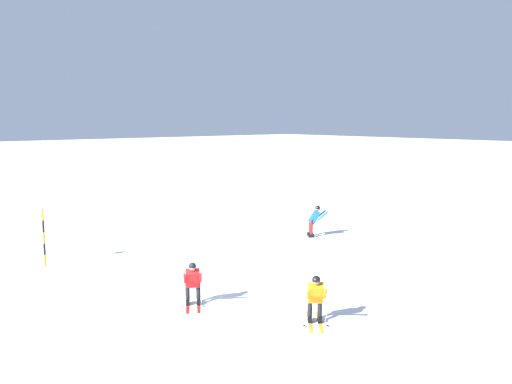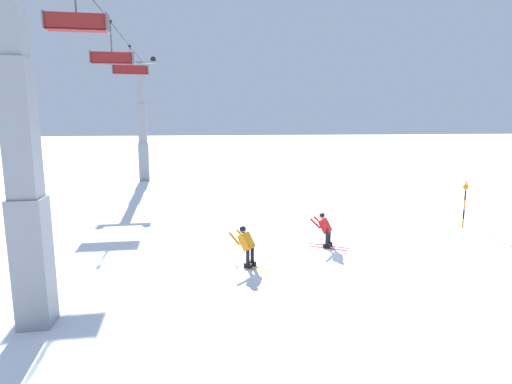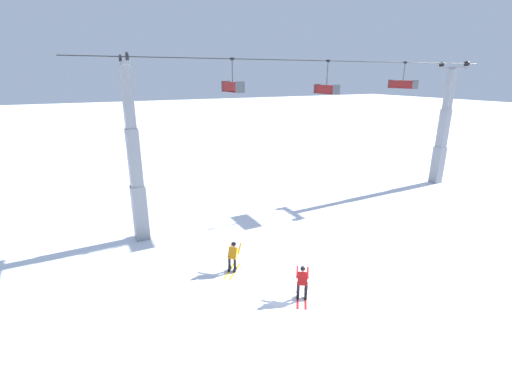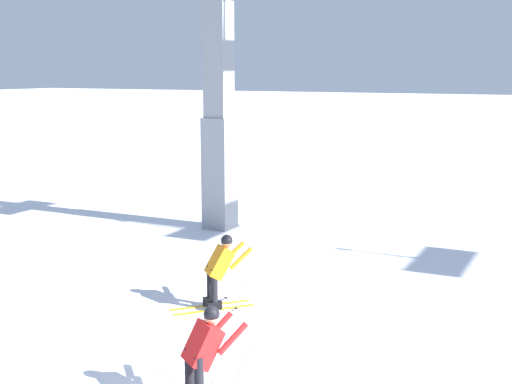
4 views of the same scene
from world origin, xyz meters
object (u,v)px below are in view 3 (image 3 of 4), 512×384
at_px(chairlift_seat_nearest, 232,87).
at_px(lift_tower_near, 135,168).
at_px(skier_carving_main, 302,280).
at_px(skier_distant_downhill, 233,255).
at_px(chairlift_seat_middle, 402,85).
at_px(chairlift_seat_second, 326,89).
at_px(lift_tower_far, 442,135).

bearing_deg(chairlift_seat_nearest, lift_tower_near, -180.00).
xyz_separation_m(skier_carving_main, skier_distant_downhill, (-1.76, 3.46, 0.03)).
height_order(chairlift_seat_nearest, chairlift_seat_middle, same).
bearing_deg(chairlift_seat_middle, skier_distant_downhill, -160.99).
bearing_deg(skier_carving_main, chairlift_seat_nearest, 84.89).
bearing_deg(lift_tower_near, skier_carving_main, -60.95).
height_order(lift_tower_near, skier_distant_downhill, lift_tower_near).
bearing_deg(skier_distant_downhill, lift_tower_near, 120.28).
distance_m(skier_carving_main, chairlift_seat_second, 14.19).
bearing_deg(skier_carving_main, lift_tower_near, 119.05).
height_order(chairlift_seat_middle, skier_distant_downhill, chairlift_seat_middle).
bearing_deg(chairlift_seat_second, chairlift_seat_middle, -0.00).
xyz_separation_m(lift_tower_far, chairlift_seat_middle, (-5.66, -0.00, 4.29)).
xyz_separation_m(skier_carving_main, lift_tower_far, (20.61, 9.21, 3.46)).
relative_size(lift_tower_near, skier_distant_downhill, 6.56).
relative_size(lift_tower_near, chairlift_seat_middle, 4.26).
relative_size(chairlift_seat_middle, skier_distant_downhill, 1.54).
relative_size(skier_carving_main, chairlift_seat_middle, 0.66).
relative_size(skier_carving_main, skier_distant_downhill, 1.01).
height_order(lift_tower_near, chairlift_seat_second, lift_tower_near).
bearing_deg(chairlift_seat_nearest, chairlift_seat_second, 0.00).
height_order(chairlift_seat_second, chairlift_seat_middle, same).
bearing_deg(lift_tower_near, chairlift_seat_nearest, 0.00).
relative_size(lift_tower_far, chairlift_seat_second, 4.69).
distance_m(lift_tower_near, skier_distant_downhill, 7.50).
bearing_deg(skier_carving_main, lift_tower_far, 24.08).
bearing_deg(lift_tower_far, chairlift_seat_middle, -180.00).
xyz_separation_m(lift_tower_near, lift_tower_far, (25.72, 0.00, -0.03)).
relative_size(lift_tower_near, chairlift_seat_second, 4.69).
bearing_deg(skier_carving_main, chairlift_seat_middle, 31.64).
xyz_separation_m(lift_tower_near, skier_distant_downhill, (3.36, -5.75, -3.45)).
distance_m(skier_carving_main, lift_tower_far, 22.84).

